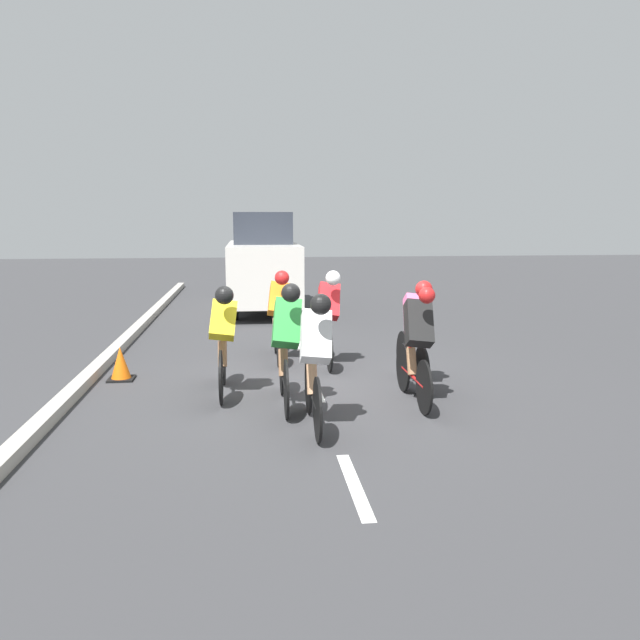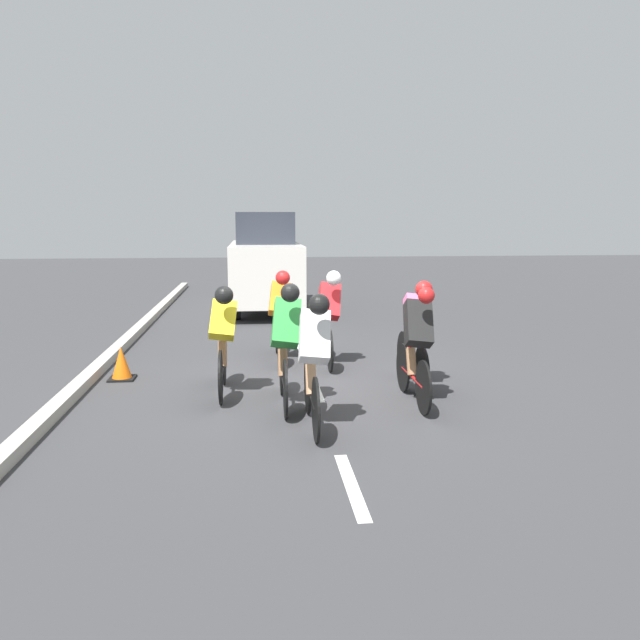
{
  "view_description": "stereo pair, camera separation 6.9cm",
  "coord_description": "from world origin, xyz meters",
  "px_view_note": "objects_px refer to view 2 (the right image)",
  "views": [
    {
      "loc": [
        0.89,
        8.3,
        2.3
      ],
      "look_at": [
        -0.06,
        0.01,
        0.95
      ],
      "focal_mm": 35.0,
      "sensor_mm": 36.0,
      "label": 1
    },
    {
      "loc": [
        0.82,
        8.31,
        2.3
      ],
      "look_at": [
        -0.06,
        0.01,
        0.95
      ],
      "focal_mm": 35.0,
      "sensor_mm": 36.0,
      "label": 2
    }
  ],
  "objects_px": {
    "cyclist_black": "(416,343)",
    "cyclist_pink": "(416,331)",
    "cyclist_orange": "(279,313)",
    "traffic_cone": "(121,364)",
    "cyclist_red": "(329,315)",
    "support_car": "(265,263)",
    "cyclist_white": "(314,358)",
    "cyclist_yellow": "(223,337)",
    "cyclist_green": "(285,342)"
  },
  "relations": [
    {
      "from": "cyclist_black",
      "to": "cyclist_pink",
      "type": "relative_size",
      "value": 0.98
    },
    {
      "from": "support_car",
      "to": "cyclist_red",
      "type": "bearing_deg",
      "value": 97.96
    },
    {
      "from": "cyclist_green",
      "to": "cyclist_yellow",
      "type": "distance_m",
      "value": 1.0
    },
    {
      "from": "cyclist_pink",
      "to": "support_car",
      "type": "distance_m",
      "value": 7.87
    },
    {
      "from": "cyclist_white",
      "to": "cyclist_pink",
      "type": "distance_m",
      "value": 2.23
    },
    {
      "from": "cyclist_black",
      "to": "cyclist_pink",
      "type": "xyz_separation_m",
      "value": [
        -0.19,
        -0.79,
        0.01
      ]
    },
    {
      "from": "cyclist_red",
      "to": "cyclist_white",
      "type": "relative_size",
      "value": 1.0
    },
    {
      "from": "cyclist_red",
      "to": "cyclist_white",
      "type": "distance_m",
      "value": 3.04
    },
    {
      "from": "cyclist_black",
      "to": "support_car",
      "type": "height_order",
      "value": "support_car"
    },
    {
      "from": "cyclist_black",
      "to": "cyclist_orange",
      "type": "height_order",
      "value": "cyclist_black"
    },
    {
      "from": "cyclist_red",
      "to": "traffic_cone",
      "type": "relative_size",
      "value": 3.41
    },
    {
      "from": "cyclist_red",
      "to": "support_car",
      "type": "distance_m",
      "value": 6.29
    },
    {
      "from": "cyclist_white",
      "to": "support_car",
      "type": "bearing_deg",
      "value": -87.85
    },
    {
      "from": "cyclist_red",
      "to": "cyclist_orange",
      "type": "height_order",
      "value": "cyclist_red"
    },
    {
      "from": "cyclist_orange",
      "to": "traffic_cone",
      "type": "height_order",
      "value": "cyclist_orange"
    },
    {
      "from": "cyclist_red",
      "to": "support_car",
      "type": "xyz_separation_m",
      "value": [
        0.87,
        -6.22,
        0.4
      ]
    },
    {
      "from": "cyclist_black",
      "to": "support_car",
      "type": "relative_size",
      "value": 0.37
    },
    {
      "from": "traffic_cone",
      "to": "cyclist_yellow",
      "type": "bearing_deg",
      "value": 147.27
    },
    {
      "from": "cyclist_green",
      "to": "traffic_cone",
      "type": "bearing_deg",
      "value": -34.76
    },
    {
      "from": "cyclist_yellow",
      "to": "support_car",
      "type": "xyz_separation_m",
      "value": [
        -0.71,
        -7.76,
        0.43
      ]
    },
    {
      "from": "cyclist_red",
      "to": "cyclist_white",
      "type": "height_order",
      "value": "cyclist_white"
    },
    {
      "from": "cyclist_pink",
      "to": "traffic_cone",
      "type": "bearing_deg",
      "value": -11.49
    },
    {
      "from": "traffic_cone",
      "to": "cyclist_black",
      "type": "bearing_deg",
      "value": 157.54
    },
    {
      "from": "traffic_cone",
      "to": "cyclist_white",
      "type": "bearing_deg",
      "value": 136.57
    },
    {
      "from": "cyclist_white",
      "to": "cyclist_orange",
      "type": "relative_size",
      "value": 0.98
    },
    {
      "from": "support_car",
      "to": "cyclist_orange",
      "type": "bearing_deg",
      "value": 91.1
    },
    {
      "from": "cyclist_orange",
      "to": "cyclist_pink",
      "type": "bearing_deg",
      "value": 134.19
    },
    {
      "from": "cyclist_yellow",
      "to": "cyclist_green",
      "type": "bearing_deg",
      "value": 141.57
    },
    {
      "from": "cyclist_orange",
      "to": "traffic_cone",
      "type": "xyz_separation_m",
      "value": [
        2.33,
        1.0,
        -0.56
      ]
    },
    {
      "from": "cyclist_black",
      "to": "cyclist_orange",
      "type": "xyz_separation_m",
      "value": [
        1.6,
        -2.63,
        0.02
      ]
    },
    {
      "from": "cyclist_black",
      "to": "cyclist_yellow",
      "type": "relative_size",
      "value": 1.02
    },
    {
      "from": "cyclist_green",
      "to": "cyclist_orange",
      "type": "relative_size",
      "value": 1.02
    },
    {
      "from": "cyclist_green",
      "to": "traffic_cone",
      "type": "distance_m",
      "value": 2.86
    },
    {
      "from": "cyclist_orange",
      "to": "traffic_cone",
      "type": "distance_m",
      "value": 2.6
    },
    {
      "from": "cyclist_black",
      "to": "cyclist_red",
      "type": "xyz_separation_m",
      "value": [
        0.84,
        -2.19,
        0.03
      ]
    },
    {
      "from": "cyclist_white",
      "to": "cyclist_orange",
      "type": "xyz_separation_m",
      "value": [
        0.23,
        -3.44,
        -0.01
      ]
    },
    {
      "from": "cyclist_black",
      "to": "support_car",
      "type": "bearing_deg",
      "value": -78.52
    },
    {
      "from": "traffic_cone",
      "to": "cyclist_pink",
      "type": "bearing_deg",
      "value": 168.51
    },
    {
      "from": "cyclist_pink",
      "to": "support_car",
      "type": "height_order",
      "value": "support_car"
    },
    {
      "from": "cyclist_black",
      "to": "cyclist_red",
      "type": "height_order",
      "value": "cyclist_red"
    },
    {
      "from": "traffic_cone",
      "to": "cyclist_orange",
      "type": "bearing_deg",
      "value": -156.72
    },
    {
      "from": "cyclist_yellow",
      "to": "cyclist_white",
      "type": "bearing_deg",
      "value": 125.83
    },
    {
      "from": "cyclist_white",
      "to": "traffic_cone",
      "type": "xyz_separation_m",
      "value": [
        2.57,
        -2.43,
        -0.57
      ]
    },
    {
      "from": "cyclist_green",
      "to": "cyclist_pink",
      "type": "bearing_deg",
      "value": -157.47
    },
    {
      "from": "cyclist_green",
      "to": "cyclist_red",
      "type": "relative_size",
      "value": 1.04
    },
    {
      "from": "cyclist_white",
      "to": "cyclist_pink",
      "type": "height_order",
      "value": "cyclist_white"
    },
    {
      "from": "cyclist_black",
      "to": "cyclist_yellow",
      "type": "height_order",
      "value": "cyclist_black"
    },
    {
      "from": "cyclist_orange",
      "to": "support_car",
      "type": "bearing_deg",
      "value": -88.9
    },
    {
      "from": "cyclist_black",
      "to": "traffic_cone",
      "type": "distance_m",
      "value": 4.29
    },
    {
      "from": "cyclist_red",
      "to": "cyclist_pink",
      "type": "distance_m",
      "value": 1.74
    }
  ]
}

